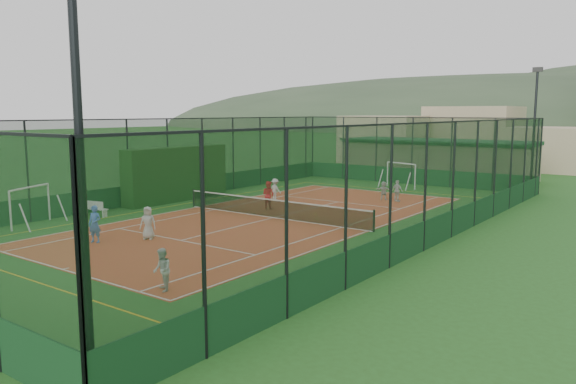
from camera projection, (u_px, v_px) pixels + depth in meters
name	position (u px, v px, depth m)	size (l,w,h in m)	color
ground	(273.00, 218.00, 28.86)	(300.00, 300.00, 0.00)	#27571E
court_slab	(273.00, 218.00, 28.86)	(11.17, 23.97, 0.01)	#AC3926
tennis_net	(273.00, 208.00, 28.78)	(11.67, 0.12, 1.06)	black
perimeter_fence	(273.00, 170.00, 28.50)	(18.12, 34.12, 5.00)	#113316
floodlight_se	(82.00, 184.00, 9.99)	(0.60, 0.26, 8.25)	black
floodlight_ne	(534.00, 132.00, 36.46)	(0.60, 0.26, 8.25)	black
clubhouse	(437.00, 159.00, 46.17)	(15.20, 7.20, 3.15)	tan
hedge_left	(177.00, 174.00, 34.34)	(1.13, 7.53, 3.29)	black
white_bench	(95.00, 208.00, 29.26)	(1.51, 0.42, 0.85)	white
futsal_goal_near	(31.00, 206.00, 26.83)	(0.83, 2.86, 1.85)	white
futsal_goal_far	(401.00, 176.00, 40.21)	(2.75, 0.80, 1.77)	white
child_near_left	(148.00, 223.00, 23.92)	(0.69, 0.45, 1.41)	silver
child_near_mid	(95.00, 224.00, 23.31)	(0.57, 0.37, 1.56)	#4B7CD7
child_near_right	(162.00, 270.00, 16.96)	(0.64, 0.50, 1.32)	silver
child_far_left	(275.00, 189.00, 34.63)	(0.86, 0.49, 1.33)	silver
child_far_right	(397.00, 191.00, 34.00)	(0.77, 0.32, 1.31)	silver
child_far_back	(384.00, 190.00, 34.72)	(1.07, 0.34, 1.15)	silver
coach	(268.00, 195.00, 31.51)	(0.76, 0.59, 1.56)	red
tennis_balls	(308.00, 215.00, 29.44)	(2.18, 1.17, 0.07)	#CCE033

